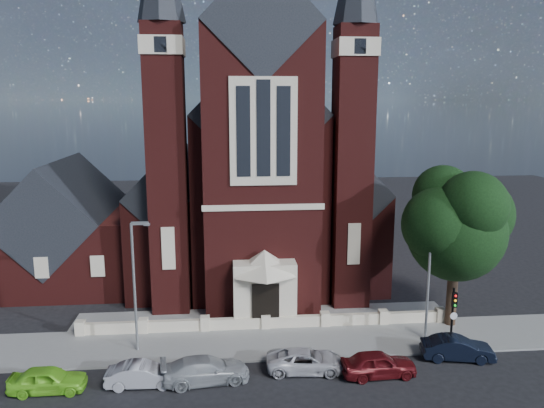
{
  "coord_description": "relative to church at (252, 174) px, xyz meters",
  "views": [
    {
      "loc": [
        -2.51,
        -26.46,
        15.02
      ],
      "look_at": [
        0.92,
        12.0,
        7.42
      ],
      "focal_mm": 35.0,
      "sensor_mm": 36.0,
      "label": 1
    }
  ],
  "objects": [
    {
      "name": "ground",
      "position": [
        0.0,
        -7.94,
        -8.19
      ],
      "size": [
        120.0,
        120.0,
        0.0
      ],
      "primitive_type": "plane",
      "color": "black",
      "rests_on": "ground"
    },
    {
      "name": "pavement_strip",
      "position": [
        0.0,
        -18.44,
        -8.19
      ],
      "size": [
        60.0,
        5.0,
        0.12
      ],
      "primitive_type": "cube",
      "color": "gray",
      "rests_on": "ground"
    },
    {
      "name": "forecourt_paving",
      "position": [
        0.0,
        -14.44,
        -8.19
      ],
      "size": [
        26.0,
        3.0,
        0.14
      ],
      "primitive_type": "cube",
      "color": "gray",
      "rests_on": "ground"
    },
    {
      "name": "forecourt_wall",
      "position": [
        0.0,
        -16.44,
        -8.19
      ],
      "size": [
        24.0,
        0.4,
        0.9
      ],
      "primitive_type": "cube",
      "color": "beige",
      "rests_on": "ground"
    },
    {
      "name": "church",
      "position": [
        0.0,
        0.0,
        0.0
      ],
      "size": [
        20.01,
        34.9,
        29.2
      ],
      "color": "#4A1513",
      "rests_on": "ground"
    },
    {
      "name": "parish_hall",
      "position": [
        -16.0,
        -4.94,
        -4.17
      ],
      "size": [
        12.0,
        12.2,
        10.24
      ],
      "color": "#4A1513",
      "rests_on": "ground"
    },
    {
      "name": "street_tree",
      "position": [
        12.6,
        -17.23,
        -1.23
      ],
      "size": [
        6.4,
        6.6,
        10.7
      ],
      "color": "black",
      "rests_on": "ground"
    },
    {
      "name": "street_lamp_left",
      "position": [
        -7.91,
        -18.94,
        -3.59
      ],
      "size": [
        1.16,
        0.22,
        8.09
      ],
      "color": "gray",
      "rests_on": "ground"
    },
    {
      "name": "street_lamp_right",
      "position": [
        10.09,
        -18.94,
        -3.59
      ],
      "size": [
        1.16,
        0.22,
        8.09
      ],
      "color": "gray",
      "rests_on": "ground"
    },
    {
      "name": "traffic_signal",
      "position": [
        11.0,
        -20.52,
        -5.6
      ],
      "size": [
        0.28,
        0.42,
        4.0
      ],
      "color": "black",
      "rests_on": "ground"
    },
    {
      "name": "car_lime_van",
      "position": [
        -11.93,
        -23.1,
        -7.51
      ],
      "size": [
        3.96,
        1.63,
        1.34
      ],
      "primitive_type": "imported",
      "rotation": [
        0.0,
        0.0,
        1.58
      ],
      "color": "#7DD82B",
      "rests_on": "ground"
    },
    {
      "name": "car_silver_a",
      "position": [
        -7.08,
        -22.95,
        -7.55
      ],
      "size": [
        3.89,
        1.39,
        1.28
      ],
      "primitive_type": "imported",
      "rotation": [
        0.0,
        0.0,
        1.56
      ],
      "color": "#A3A4AB",
      "rests_on": "ground"
    },
    {
      "name": "car_silver_b",
      "position": [
        -3.76,
        -22.84,
        -7.5
      ],
      "size": [
        4.97,
        2.54,
        1.38
      ],
      "primitive_type": "imported",
      "rotation": [
        0.0,
        0.0,
        1.7
      ],
      "color": "#999DA0",
      "rests_on": "ground"
    },
    {
      "name": "car_white_suv",
      "position": [
        1.84,
        -22.16,
        -7.57
      ],
      "size": [
        4.61,
        2.4,
        1.24
      ],
      "primitive_type": "imported",
      "rotation": [
        0.0,
        0.0,
        1.49
      ],
      "color": "silver",
      "rests_on": "ground"
    },
    {
      "name": "car_dark_red",
      "position": [
        5.73,
        -23.07,
        -7.47
      ],
      "size": [
        4.26,
        1.9,
        1.42
      ],
      "primitive_type": "imported",
      "rotation": [
        0.0,
        0.0,
        1.62
      ],
      "color": "#580F13",
      "rests_on": "ground"
    },
    {
      "name": "car_navy",
      "position": [
        10.91,
        -21.6,
        -7.5
      ],
      "size": [
        4.34,
        2.13,
        1.37
      ],
      "primitive_type": "imported",
      "rotation": [
        0.0,
        0.0,
        1.4
      ],
      "color": "black",
      "rests_on": "ground"
    }
  ]
}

